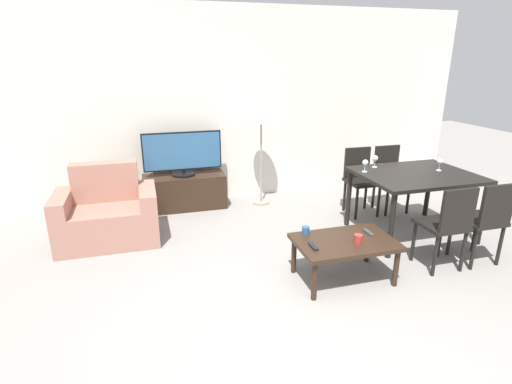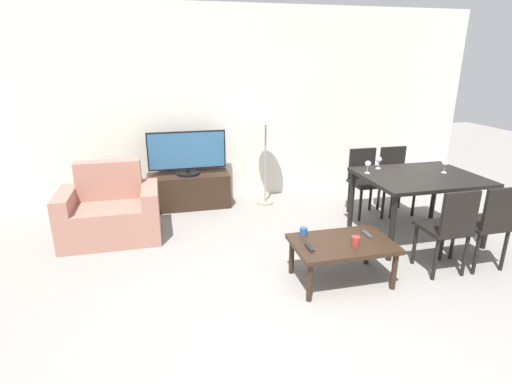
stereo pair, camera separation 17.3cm
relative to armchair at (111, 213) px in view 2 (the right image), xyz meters
The scene contains 19 objects.
ground_plane 2.83m from the armchair, 58.55° to the right, with size 18.00×18.00×0.00m, color gray.
wall_back 2.13m from the armchair, 37.89° to the left, with size 7.73×0.06×2.70m.
armchair is the anchor object (origin of this frame).
tv_stand 1.28m from the armchair, 41.28° to the left, with size 1.11×0.46×0.47m.
tv 1.36m from the armchair, 41.19° to the left, with size 1.05×0.32×0.60m.
coffee_table 2.65m from the armchair, 34.72° to the right, with size 0.92×0.60×0.40m.
dining_table 3.54m from the armchair, 13.15° to the right, with size 1.28×1.02×0.75m.
dining_chair_near 3.59m from the armchair, 26.75° to the right, with size 0.40×0.40×0.88m.
dining_chair_far 3.66m from the armchair, ahead, with size 0.40×0.40×0.88m.
dining_chair_near_right 4.00m from the armchair, 23.85° to the right, with size 0.40×0.40×0.88m.
dining_chair_far_left 3.21m from the armchair, ahead, with size 0.40×0.40×0.88m.
floor_lamp 2.36m from the armchair, 19.38° to the left, with size 0.35×0.35×1.48m.
remote_primary 2.85m from the armchair, 30.25° to the right, with size 0.04×0.15×0.02m.
remote_secondary 2.41m from the armchair, 40.49° to the right, with size 0.04×0.15×0.02m.
cup_white_near 2.28m from the armchair, 34.28° to the right, with size 0.07×0.07×0.07m.
cup_colored_far 2.77m from the armchair, 35.38° to the right, with size 0.08×0.08×0.09m.
wine_glass_left 3.00m from the armchair, 11.52° to the right, with size 0.07×0.07×0.15m.
wine_glass_center 3.87m from the armchair, 11.75° to the right, with size 0.07×0.07×0.15m.
wine_glass_right 3.19m from the armchair, ahead, with size 0.07×0.07×0.15m.
Camera 2 is at (-0.84, -2.15, 2.00)m, focal length 28.00 mm.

